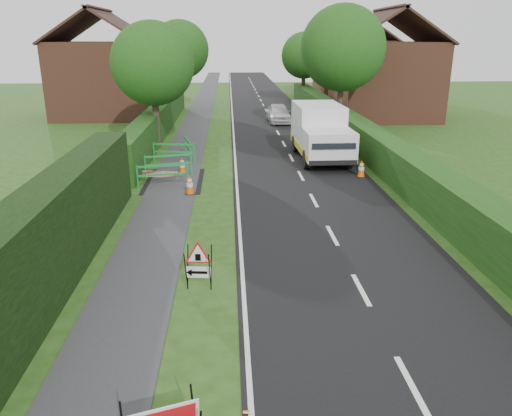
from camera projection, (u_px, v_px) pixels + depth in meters
name	position (u px, v px, depth m)	size (l,w,h in m)	color
ground	(261.00, 315.00, 11.03)	(120.00, 120.00, 0.00)	#224513
road_surface	(264.00, 106.00, 44.21)	(6.00, 90.00, 0.02)	black
footpath	(202.00, 107.00, 43.93)	(2.00, 90.00, 0.02)	#2D2D30
hedge_west_near	(30.00, 321.00, 10.77)	(1.10, 18.00, 2.50)	black
hedge_west_far	(160.00, 134.00, 31.55)	(1.00, 24.00, 1.80)	#14380F
hedge_east	(364.00, 153.00, 26.47)	(1.20, 50.00, 1.50)	#14380F
house_west	(105.00, 78.00, 37.91)	(7.50, 7.40, 7.88)	brown
house_east_a	(384.00, 79.00, 37.09)	(7.50, 7.40, 7.88)	brown
house_east_b	(353.00, 68.00, 50.37)	(7.50, 7.40, 7.88)	brown
tree_nw	(153.00, 64.00, 26.33)	(4.40, 4.40, 6.70)	#2D2116
tree_ne	(343.00, 48.00, 30.45)	(5.20, 5.20, 7.79)	#2D2116
tree_fw	(180.00, 50.00, 41.33)	(4.80, 4.80, 7.24)	#2D2116
tree_fe	(304.00, 55.00, 45.87)	(4.20, 4.20, 6.33)	#2D2116
triangle_sign	(197.00, 262.00, 11.88)	(0.79, 0.79, 1.06)	black
works_van	(321.00, 131.00, 24.76)	(2.36, 5.80, 2.62)	silver
traffic_cone_0	(361.00, 168.00, 21.76)	(0.38, 0.38, 0.79)	black
traffic_cone_1	(343.00, 155.00, 24.15)	(0.38, 0.38, 0.79)	black
traffic_cone_2	(335.00, 144.00, 26.61)	(0.38, 0.38, 0.79)	black
traffic_cone_3	(190.00, 185.00, 19.37)	(0.38, 0.38, 0.79)	black
traffic_cone_4	(182.00, 165.00, 22.26)	(0.38, 0.38, 0.79)	black
ped_barrier_0	(163.00, 173.00, 20.14)	(2.09, 0.72, 1.00)	#188432
ped_barrier_1	(168.00, 162.00, 21.82)	(2.09, 0.80, 1.00)	#188432
ped_barrier_2	(174.00, 150.00, 24.14)	(2.09, 0.65, 1.00)	#188432
ped_barrier_3	(188.00, 146.00, 25.13)	(0.80, 2.09, 1.00)	#188432
redwhite_plank	(161.00, 185.00, 20.78)	(1.50, 0.04, 0.25)	red
litter_can	(247.00, 414.00, 8.12)	(0.07, 0.07, 0.12)	#BF7F4C
hatchback_car	(279.00, 113.00, 35.77)	(1.55, 3.86, 1.31)	silver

